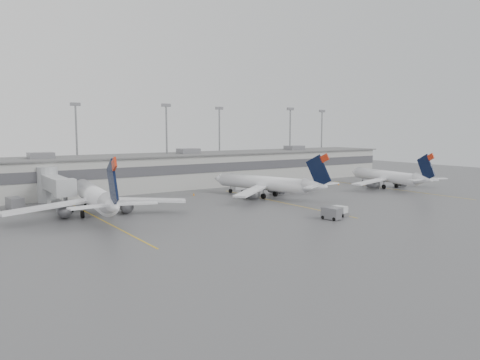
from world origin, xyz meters
TOP-DOWN VIEW (x-y plane):
  - ground at (0.00, 0.00)m, footprint 260.00×260.00m
  - terminal at (-0.01, 57.98)m, footprint 152.00×17.00m
  - light_masts at (0.00, 63.75)m, footprint 142.40×8.00m
  - jet_bridge_right at (-20.50, 45.72)m, footprint 4.00×17.20m
  - stand_markings at (-0.00, 24.00)m, footprint 105.25×40.00m
  - jet_mid_left at (-17.23, 29.44)m, footprint 29.39×33.12m
  - jet_mid_right at (19.29, 30.57)m, footprint 26.03×29.59m
  - jet_far_right at (53.23, 26.32)m, footprint 25.04×28.30m
  - baggage_tug at (16.39, 6.89)m, footprint 2.18×2.92m
  - baggage_cart at (13.19, 5.69)m, footprint 2.26×3.23m
  - gse_uld_b at (-21.10, 41.99)m, footprint 2.43×1.95m
  - gse_uld_c at (21.59, 44.69)m, footprint 2.74×2.11m
  - gse_loader at (-27.48, 43.42)m, footprint 2.78×3.92m
  - cone_b at (-24.43, 40.07)m, footprint 0.47×0.47m
  - cone_c at (7.70, 41.75)m, footprint 0.39×0.39m
  - cone_d at (47.63, 37.63)m, footprint 0.40×0.40m

SIDE VIEW (x-z plane):
  - ground at x=0.00m, z-range 0.00..0.00m
  - stand_markings at x=0.00m, z-range 0.00..0.01m
  - cone_c at x=7.70m, z-range 0.00..0.61m
  - cone_d at x=47.63m, z-range 0.00..0.64m
  - cone_b at x=-24.43m, z-range 0.00..0.75m
  - baggage_tug at x=16.39m, z-range -0.19..1.51m
  - gse_uld_b at x=-21.10m, z-range 0.00..1.50m
  - gse_uld_c at x=21.59m, z-range 0.00..1.74m
  - baggage_cart at x=13.19m, z-range 0.04..1.93m
  - gse_loader at x=-27.48m, z-range 0.00..2.26m
  - jet_far_right at x=53.23m, z-range -1.74..7.47m
  - jet_mid_right at x=19.29m, z-range -1.86..7.95m
  - jet_mid_left at x=-17.23m, z-range -2.03..8.70m
  - jet_bridge_right at x=-20.50m, z-range 0.37..7.37m
  - terminal at x=-0.01m, z-range -0.55..8.90m
  - light_masts at x=0.00m, z-range 1.73..22.33m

